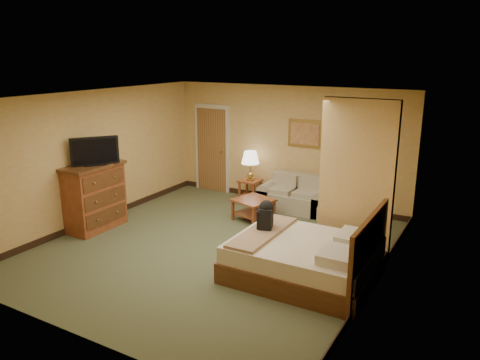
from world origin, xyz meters
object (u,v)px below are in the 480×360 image
Objects in this scene: coffee_table at (253,205)px; bed at (307,259)px; loveseat at (295,199)px; dresser at (95,197)px.

coffee_table is 0.41× the size of bed.
loveseat is at bearing 64.05° from coffee_table.
coffee_table is 2.62m from bed.
dresser is (-2.41, -1.89, 0.32)m from coffee_table.
dresser reaches higher than loveseat.
coffee_table is at bearing -115.95° from loveseat.
dresser reaches higher than bed.
bed reaches higher than loveseat.
loveseat is 4.11m from dresser.
dresser is at bearing -141.86° from coffee_table.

